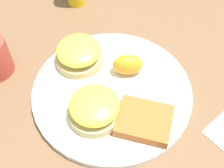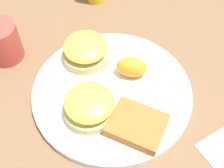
% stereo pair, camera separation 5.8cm
% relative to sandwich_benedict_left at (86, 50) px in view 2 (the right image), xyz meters
% --- Properties ---
extents(ground_plane, '(1.10, 1.10, 0.00)m').
position_rel_sandwich_benedict_left_xyz_m(ground_plane, '(-0.09, 0.03, -0.04)').
color(ground_plane, brown).
extents(plate, '(0.31, 0.31, 0.01)m').
position_rel_sandwich_benedict_left_xyz_m(plate, '(-0.09, 0.03, -0.03)').
color(plate, silver).
rests_on(plate, ground_plane).
extents(sandwich_benedict_left, '(0.10, 0.10, 0.05)m').
position_rel_sandwich_benedict_left_xyz_m(sandwich_benedict_left, '(0.00, 0.00, 0.00)').
color(sandwich_benedict_left, tan).
rests_on(sandwich_benedict_left, plate).
extents(sandwich_benedict_right, '(0.10, 0.10, 0.05)m').
position_rel_sandwich_benedict_left_xyz_m(sandwich_benedict_right, '(-0.09, 0.09, 0.00)').
color(sandwich_benedict_right, tan).
rests_on(sandwich_benedict_right, plate).
extents(hashbrown_patty, '(0.11, 0.10, 0.02)m').
position_rel_sandwich_benedict_left_xyz_m(hashbrown_patty, '(-0.18, 0.07, -0.01)').
color(hashbrown_patty, '#A75A27').
rests_on(hashbrown_patty, plate).
extents(orange_wedge, '(0.07, 0.06, 0.04)m').
position_rel_sandwich_benedict_left_xyz_m(orange_wedge, '(-0.10, -0.02, -0.00)').
color(orange_wedge, orange).
rests_on(orange_wedge, plate).
extents(fork, '(0.20, 0.15, 0.00)m').
position_rel_sandwich_benedict_left_xyz_m(fork, '(-0.09, 0.09, -0.02)').
color(fork, silver).
rests_on(fork, plate).
extents(cup, '(0.10, 0.07, 0.08)m').
position_rel_sandwich_benedict_left_xyz_m(cup, '(0.15, 0.09, 0.00)').
color(cup, '#B23D33').
rests_on(cup, ground_plane).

